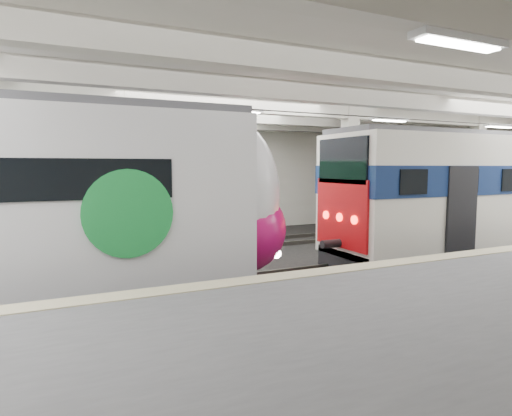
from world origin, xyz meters
name	(u,v)px	position (x,y,z in m)	size (l,w,h in m)	color
station_hall	(300,165)	(0.00, -1.74, 3.24)	(36.00, 24.00, 5.75)	black
modern_emu	(1,212)	(-6.22, 0.00, 2.27)	(14.40, 2.97, 4.62)	white
older_rer	(491,193)	(8.97, 0.00, 2.29)	(13.17, 2.91, 4.36)	silver
far_train	(23,191)	(-6.16, 5.50, 2.41)	(14.78, 3.51, 4.66)	white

